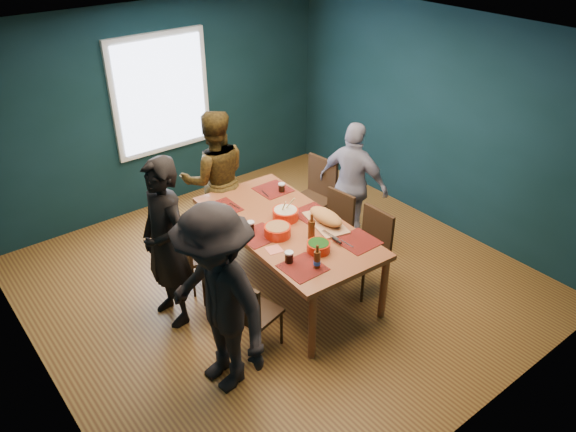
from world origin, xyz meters
The scene contains 26 objects.
room centered at (0.00, 0.27, 1.37)m, with size 5.01×5.01×2.71m.
dining_table centered at (0.02, -0.13, 0.74)m, with size 1.19×2.21×0.82m.
chair_left_far centered at (-0.76, 0.51, 0.49)m, with size 0.43×0.43×0.83m.
chair_left_mid centered at (-0.83, -0.04, 0.53)m, with size 0.50×0.50×0.90m.
chair_left_near centered at (-0.85, -0.70, 0.50)m, with size 0.47×0.47×0.85m.
chair_right_far centered at (1.03, 0.56, 0.58)m, with size 0.50×0.50×1.00m.
chair_right_mid centered at (0.81, -0.03, 0.50)m, with size 0.43×0.43×0.86m.
chair_right_near centered at (0.76, -0.65, 0.54)m, with size 0.42×0.42×0.92m.
person_far_left centered at (-1.19, 0.21, 0.89)m, with size 0.65×0.43×1.78m, color black.
person_back centered at (-0.05, 1.16, 0.85)m, with size 0.83×0.65×1.71m, color black.
person_right centered at (1.26, 0.16, 0.77)m, with size 0.91×0.38×1.55m, color white.
person_near_left centered at (-1.27, -0.84, 0.90)m, with size 1.16×0.67×1.80m, color black.
bowl_salad centered at (-0.19, -0.24, 0.88)m, with size 0.27×0.27×0.11m.
bowl_dumpling centered at (0.08, -0.04, 0.88)m, with size 0.28×0.28×0.26m.
bowl_herbs centered at (-0.05, -0.71, 0.87)m, with size 0.23×0.23×0.10m.
cutting_board centered at (0.34, -0.38, 0.89)m, with size 0.41×0.72×0.15m.
small_bowl centered at (-0.35, 0.53, 0.85)m, with size 0.14×0.14×0.06m.
beer_bottle_a centered at (-0.24, -0.91, 0.91)m, with size 0.07×0.07×0.25m.
beer_bottle_b centered at (0.05, -0.49, 0.93)m, with size 0.07×0.07×0.27m.
cola_glass_a centered at (-0.39, -0.68, 0.88)m, with size 0.08×0.08×0.12m.
cola_glass_b centered at (0.40, -0.50, 0.87)m, with size 0.07×0.07×0.10m.
cola_glass_c centered at (0.42, 0.47, 0.88)m, with size 0.08×0.08×0.11m.
cola_glass_d centered at (-0.35, -0.01, 0.88)m, with size 0.08×0.08×0.11m.
napkin_a centered at (0.37, -0.11, 0.82)m, with size 0.15×0.15×0.00m, color #E57460.
napkin_b centered at (-0.37, -0.43, 0.82)m, with size 0.15×0.15×0.00m, color #E57460.
napkin_c centered at (0.40, -0.81, 0.82)m, with size 0.15×0.15×0.00m, color #E57460.
Camera 1 is at (-3.06, -4.06, 3.88)m, focal length 35.00 mm.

